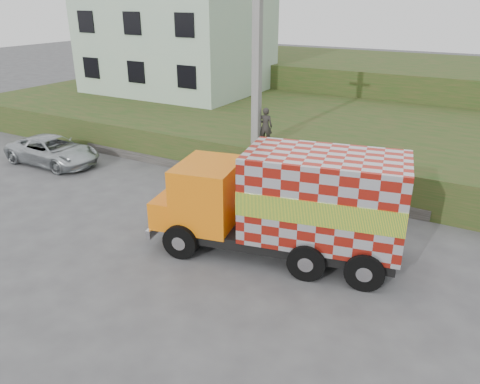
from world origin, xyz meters
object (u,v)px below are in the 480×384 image
Objects in this scene: cow at (191,224)px; suv at (53,151)px; cargo_truck at (289,204)px; utility_pole at (257,80)px; pedestrian at (265,126)px.

suv is (-9.71, 2.96, -0.00)m from cow.
utility_pole is at bearing 114.98° from cargo_truck.
cargo_truck is 12.80m from suv.
cow is 0.33× the size of suv.
pedestrian is (-3.38, 5.19, 0.61)m from cargo_truck.
cargo_truck is at bearing -53.43° from utility_pole.
pedestrian reaches higher than suv.
utility_pole is 6.77m from cow.
cow is at bearing -107.69° from suv.
suv is at bearing 156.64° from cow.
pedestrian is at bearing -72.63° from suv.
cargo_truck is (3.70, -4.99, -2.43)m from utility_pole.
suv is (-12.57, 2.18, -1.02)m from cargo_truck.
cargo_truck is 6.22m from pedestrian.
utility_pole is 1.79× the size of suv.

